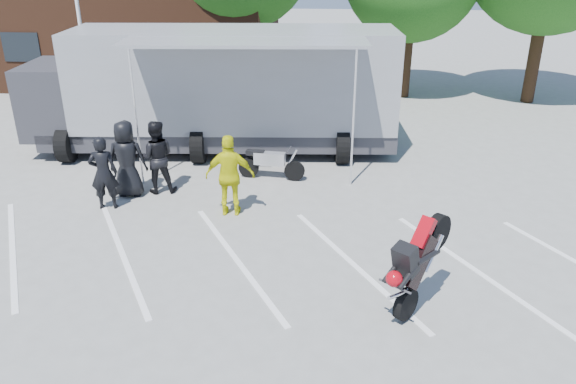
# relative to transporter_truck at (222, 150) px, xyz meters

# --- Properties ---
(ground) EXTENTS (100.00, 100.00, 0.00)m
(ground) POSITION_rel_transporter_truck_xyz_m (1.38, -7.64, 0.00)
(ground) COLOR gray
(ground) RESTS_ON ground
(parking_bay_lines) EXTENTS (18.09, 13.33, 0.01)m
(parking_bay_lines) POSITION_rel_transporter_truck_xyz_m (1.38, -6.64, 0.01)
(parking_bay_lines) COLOR white
(parking_bay_lines) RESTS_ON ground
(office_building) EXTENTS (18.00, 8.00, 7.00)m
(office_building) POSITION_rel_transporter_truck_xyz_m (-8.62, 10.36, 3.50)
(office_building) COLOR #462616
(office_building) RESTS_ON ground
(transporter_truck) EXTENTS (11.97, 6.39, 3.69)m
(transporter_truck) POSITION_rel_transporter_truck_xyz_m (0.00, 0.00, 0.00)
(transporter_truck) COLOR gray
(transporter_truck) RESTS_ON ground
(parked_motorcycle) EXTENTS (1.94, 0.83, 0.98)m
(parked_motorcycle) POSITION_rel_transporter_truck_xyz_m (1.82, -2.25, 0.00)
(parked_motorcycle) COLOR silver
(parked_motorcycle) RESTS_ON ground
(stunt_bike_rider) EXTENTS (1.64, 1.78, 1.94)m
(stunt_bike_rider) POSITION_rel_transporter_truck_xyz_m (5.21, -7.89, 0.00)
(stunt_bike_rider) COLOR black
(stunt_bike_rider) RESTS_ON ground
(spectator_leather_a) EXTENTS (1.01, 0.70, 1.98)m
(spectator_leather_a) POSITION_rel_transporter_truck_xyz_m (-1.68, -3.64, 0.99)
(spectator_leather_a) COLOR black
(spectator_leather_a) RESTS_ON ground
(spectator_leather_b) EXTENTS (0.74, 0.56, 1.83)m
(spectator_leather_b) POSITION_rel_transporter_truck_xyz_m (-1.98, -4.43, 0.91)
(spectator_leather_b) COLOR black
(spectator_leather_b) RESTS_ON ground
(spectator_leather_c) EXTENTS (1.07, 0.91, 1.91)m
(spectator_leather_c) POSITION_rel_transporter_truck_xyz_m (-1.00, -3.36, 0.96)
(spectator_leather_c) COLOR black
(spectator_leather_c) RESTS_ON ground
(spectator_hivis) EXTENTS (1.18, 0.55, 1.97)m
(spectator_hivis) POSITION_rel_transporter_truck_xyz_m (1.11, -4.52, 0.98)
(spectator_hivis) COLOR #D7DA0B
(spectator_hivis) RESTS_ON ground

